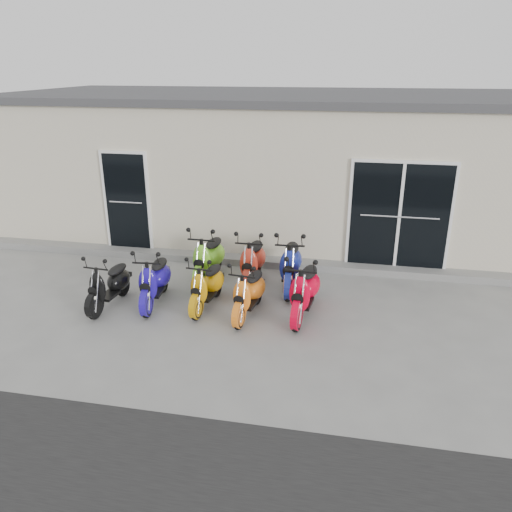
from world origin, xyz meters
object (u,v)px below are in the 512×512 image
(scooter_front_black, at_px, (108,279))
(scooter_back_blue, at_px, (291,258))
(scooter_front_red, at_px, (305,283))
(scooter_back_red, at_px, (253,256))
(scooter_front_blue, at_px, (154,274))
(scooter_back_green, at_px, (208,252))
(scooter_front_orange_a, at_px, (207,280))
(scooter_front_orange_b, at_px, (249,287))

(scooter_front_black, relative_size, scooter_back_blue, 0.85)
(scooter_front_red, distance_m, scooter_back_red, 1.57)
(scooter_front_blue, xyz_separation_m, scooter_front_red, (2.65, 0.05, 0.03))
(scooter_back_green, relative_size, scooter_back_blue, 0.99)
(scooter_back_red, bearing_deg, scooter_front_orange_a, -119.00)
(scooter_front_black, distance_m, scooter_back_red, 2.69)
(scooter_front_black, height_order, scooter_front_orange_a, same)
(scooter_front_blue, relative_size, scooter_front_orange_b, 1.07)
(scooter_back_red, bearing_deg, scooter_back_green, -179.82)
(scooter_front_orange_a, distance_m, scooter_back_green, 1.13)
(scooter_front_orange_a, bearing_deg, scooter_front_red, 6.07)
(scooter_front_black, relative_size, scooter_front_red, 0.88)
(scooter_front_orange_b, xyz_separation_m, scooter_front_red, (0.92, 0.17, 0.07))
(scooter_front_orange_a, bearing_deg, scooter_back_green, 110.34)
(scooter_front_blue, distance_m, scooter_back_blue, 2.54)
(scooter_front_red, bearing_deg, scooter_front_orange_b, -163.30)
(scooter_front_orange_b, bearing_deg, scooter_back_red, 105.67)
(scooter_front_orange_a, xyz_separation_m, scooter_back_red, (0.59, 1.11, 0.07))
(scooter_front_orange_b, bearing_deg, scooter_back_green, 137.51)
(scooter_front_red, bearing_deg, scooter_front_blue, -172.71)
(scooter_front_black, bearing_deg, scooter_front_orange_a, 14.46)
(scooter_back_green, height_order, scooter_back_red, scooter_back_green)
(scooter_back_green, distance_m, scooter_back_blue, 1.61)
(scooter_front_black, bearing_deg, scooter_back_red, 36.13)
(scooter_back_blue, bearing_deg, scooter_back_red, 174.43)
(scooter_front_orange_a, xyz_separation_m, scooter_front_orange_b, (0.78, -0.16, 0.01))
(scooter_front_blue, bearing_deg, scooter_back_red, 31.62)
(scooter_back_blue, bearing_deg, scooter_front_black, -159.00)
(scooter_front_orange_a, distance_m, scooter_front_red, 1.71)
(scooter_back_red, xyz_separation_m, scooter_back_blue, (0.74, -0.03, 0.02))
(scooter_front_orange_b, height_order, scooter_back_red, scooter_back_red)
(scooter_front_orange_b, bearing_deg, scooter_front_blue, -176.94)
(scooter_back_blue, bearing_deg, scooter_front_orange_a, -144.27)
(scooter_front_red, distance_m, scooter_back_blue, 1.14)
(scooter_front_orange_a, relative_size, scooter_front_red, 0.88)
(scooter_front_orange_b, distance_m, scooter_back_blue, 1.36)
(scooter_back_green, bearing_deg, scooter_front_blue, -118.54)
(scooter_front_orange_b, xyz_separation_m, scooter_back_blue, (0.55, 1.24, 0.09))
(scooter_front_black, distance_m, scooter_front_orange_b, 2.48)
(scooter_front_blue, xyz_separation_m, scooter_front_orange_b, (1.73, -0.12, -0.03))
(scooter_front_black, height_order, scooter_front_orange_b, scooter_front_orange_b)
(scooter_front_blue, relative_size, scooter_back_red, 0.95)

